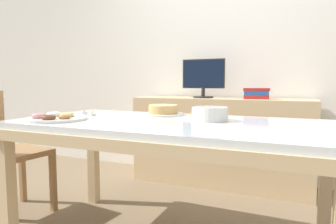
% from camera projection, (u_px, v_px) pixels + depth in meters
% --- Properties ---
extents(wall_back, '(8.00, 0.10, 2.60)m').
position_uv_depth(wall_back, '(229.00, 53.00, 3.11)').
color(wall_back, white).
rests_on(wall_back, ground).
extents(dining_table, '(1.83, 0.92, 0.77)m').
position_uv_depth(dining_table, '(168.00, 136.00, 1.74)').
color(dining_table, silver).
rests_on(dining_table, ground).
extents(chair, '(0.46, 0.46, 0.94)m').
position_uv_depth(chair, '(3.00, 148.00, 2.14)').
color(chair, olive).
rests_on(chair, ground).
extents(sideboard, '(1.70, 0.44, 0.84)m').
position_uv_depth(sideboard, '(220.00, 141.00, 2.92)').
color(sideboard, '#D1B284').
rests_on(sideboard, ground).
extents(computer_monitor, '(0.42, 0.20, 0.38)m').
position_uv_depth(computer_monitor, '(203.00, 78.00, 2.93)').
color(computer_monitor, '#262628').
rests_on(computer_monitor, sideboard).
extents(book_stack, '(0.25, 0.18, 0.10)m').
position_uv_depth(book_stack, '(257.00, 94.00, 2.74)').
color(book_stack, maroon).
rests_on(book_stack, sideboard).
extents(cake_chocolate_round, '(0.29, 0.29, 0.07)m').
position_uv_depth(cake_chocolate_round, '(163.00, 111.00, 2.04)').
color(cake_chocolate_round, silver).
rests_on(cake_chocolate_round, dining_table).
extents(pastry_platter, '(0.36, 0.36, 0.04)m').
position_uv_depth(pastry_platter, '(55.00, 118.00, 1.77)').
color(pastry_platter, silver).
rests_on(pastry_platter, dining_table).
extents(plate_stack, '(0.21, 0.21, 0.08)m').
position_uv_depth(plate_stack, '(210.00, 114.00, 1.74)').
color(plate_stack, silver).
rests_on(plate_stack, dining_table).
extents(tealight_near_cakes, '(0.04, 0.04, 0.04)m').
position_uv_depth(tealight_near_cakes, '(84.00, 113.00, 2.11)').
color(tealight_near_cakes, silver).
rests_on(tealight_near_cakes, dining_table).
extents(tealight_left_edge, '(0.04, 0.04, 0.04)m').
position_uv_depth(tealight_left_edge, '(93.00, 114.00, 2.00)').
color(tealight_left_edge, silver).
rests_on(tealight_left_edge, dining_table).
extents(tealight_centre, '(0.04, 0.04, 0.04)m').
position_uv_depth(tealight_centre, '(202.00, 115.00, 1.93)').
color(tealight_centre, silver).
rests_on(tealight_centre, dining_table).
extents(tealight_near_front, '(0.04, 0.04, 0.04)m').
position_uv_depth(tealight_near_front, '(191.00, 115.00, 1.93)').
color(tealight_near_front, silver).
rests_on(tealight_near_front, dining_table).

